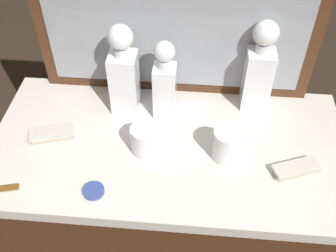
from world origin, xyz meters
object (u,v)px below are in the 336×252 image
object	(u,v)px
crystal_decanter_far_left	(124,77)
crystal_decanter_center	(258,73)
crystal_decanter_front	(165,86)
crystal_tumbler_front	(145,140)
silver_brush_far_left	(296,169)
crystal_tumbler_far_left	(227,145)
porcelain_dish	(94,191)
silver_brush_left	(52,133)

from	to	relation	value
crystal_decanter_far_left	crystal_decanter_center	xyz separation A→B (m)	(0.43, 0.06, 0.00)
crystal_decanter_front	crystal_tumbler_front	size ratio (longest dim) A/B	3.03
crystal_decanter_center	silver_brush_far_left	bearing A→B (deg)	-69.85
silver_brush_far_left	crystal_tumbler_far_left	bearing A→B (deg)	168.23
crystal_decanter_center	crystal_tumbler_front	xyz separation A→B (m)	(-0.34, -0.25, -0.09)
silver_brush_far_left	porcelain_dish	bearing A→B (deg)	-167.64
crystal_decanter_far_left	crystal_tumbler_front	distance (m)	0.23
crystal_decanter_front	silver_brush_left	xyz separation A→B (m)	(-0.35, -0.15, -0.10)
crystal_decanter_center	crystal_tumbler_front	distance (m)	0.43
crystal_decanter_far_left	porcelain_dish	bearing A→B (deg)	-95.60
silver_brush_far_left	crystal_decanter_front	bearing A→B (deg)	151.13
crystal_decanter_far_left	silver_brush_far_left	world-z (taller)	crystal_decanter_far_left
crystal_tumbler_front	porcelain_dish	xyz separation A→B (m)	(-0.13, -0.17, -0.04)
crystal_tumbler_front	silver_brush_far_left	distance (m)	0.46
crystal_tumbler_far_left	silver_brush_left	size ratio (longest dim) A/B	0.67
crystal_tumbler_front	silver_brush_far_left	world-z (taller)	crystal_tumbler_front
crystal_decanter_far_left	crystal_tumbler_front	xyz separation A→B (m)	(0.09, -0.19, -0.09)
crystal_decanter_center	porcelain_dish	bearing A→B (deg)	-138.17
crystal_decanter_front	crystal_decanter_center	bearing A→B (deg)	12.91
crystal_tumbler_front	porcelain_dish	size ratio (longest dim) A/B	1.48
crystal_tumbler_front	porcelain_dish	world-z (taller)	crystal_tumbler_front
crystal_decanter_far_left	crystal_decanter_front	world-z (taller)	crystal_decanter_far_left
crystal_decanter_front	porcelain_dish	world-z (taller)	crystal_decanter_front
porcelain_dish	crystal_decanter_center	bearing A→B (deg)	41.83
crystal_decanter_center	crystal_tumbler_far_left	bearing A→B (deg)	-111.15
crystal_decanter_far_left	porcelain_dish	size ratio (longest dim) A/B	5.17
crystal_decanter_center	silver_brush_left	size ratio (longest dim) A/B	2.09
crystal_decanter_center	crystal_tumbler_far_left	world-z (taller)	crystal_decanter_center
crystal_decanter_front	crystal_tumbler_front	world-z (taller)	crystal_decanter_front
crystal_tumbler_far_left	crystal_tumbler_front	distance (m)	0.25
porcelain_dish	silver_brush_left	bearing A→B (deg)	131.24
crystal_tumbler_far_left	porcelain_dish	distance (m)	0.41
crystal_decanter_front	silver_brush_left	distance (m)	0.39
crystal_decanter_far_left	crystal_decanter_front	xyz separation A→B (m)	(0.13, -0.01, -0.02)
crystal_tumbler_front	crystal_tumbler_far_left	bearing A→B (deg)	-1.07
crystal_tumbler_far_left	crystal_tumbler_front	bearing A→B (deg)	178.93
crystal_decanter_far_left	silver_brush_far_left	distance (m)	0.60
crystal_tumbler_far_left	silver_brush_far_left	size ratio (longest dim) A/B	0.70
silver_brush_left	crystal_decanter_center	bearing A→B (deg)	18.57
crystal_tumbler_far_left	porcelain_dish	size ratio (longest dim) A/B	1.68
crystal_decanter_front	crystal_decanter_far_left	bearing A→B (deg)	174.28
crystal_tumbler_far_left	porcelain_dish	world-z (taller)	crystal_tumbler_far_left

